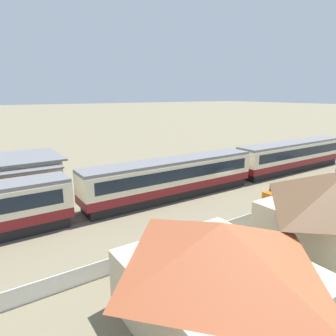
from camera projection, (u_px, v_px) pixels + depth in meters
The scene contains 6 objects.
ground_plane at pixel (219, 189), 33.48m from camera, with size 600.00×600.00×0.00m, color #7A7056.
passenger_train at pixel (175, 176), 30.54m from camera, with size 59.64×3.16×4.01m.
railway_track at pixel (200, 191), 32.90m from camera, with size 116.47×3.60×0.04m.
cottage_terracotta_roof at pixel (220, 273), 13.30m from camera, with size 7.76×8.54×5.08m.
picket_fence_front at pixel (208, 234), 21.70m from camera, with size 44.37×0.06×1.05m, color white.
parked_car_orange at pixel (283, 192), 30.36m from camera, with size 4.46×1.86×1.40m.
Camera 1 is at (-22.50, -23.35, 10.40)m, focal length 32.00 mm.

